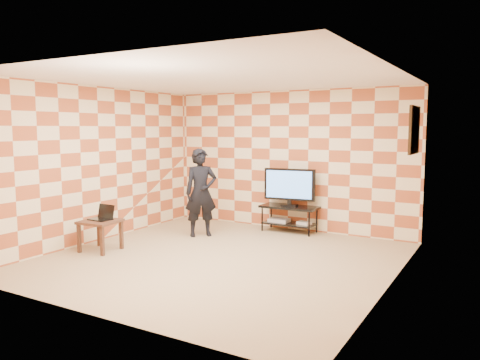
{
  "coord_description": "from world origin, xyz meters",
  "views": [
    {
      "loc": [
        3.71,
        -5.86,
        1.98
      ],
      "look_at": [
        0.0,
        0.6,
        1.15
      ],
      "focal_mm": 35.0,
      "sensor_mm": 36.0,
      "label": 1
    }
  ],
  "objects_px": {
    "tv_stand": "(289,213)",
    "side_table": "(100,226)",
    "tv": "(290,185)",
    "person": "(201,193)"
  },
  "relations": [
    {
      "from": "tv_stand",
      "to": "side_table",
      "type": "distance_m",
      "value": 3.49
    },
    {
      "from": "tv_stand",
      "to": "tv",
      "type": "distance_m",
      "value": 0.53
    },
    {
      "from": "tv_stand",
      "to": "person",
      "type": "bearing_deg",
      "value": -138.72
    },
    {
      "from": "tv_stand",
      "to": "tv",
      "type": "relative_size",
      "value": 1.11
    },
    {
      "from": "tv_stand",
      "to": "tv",
      "type": "height_order",
      "value": "tv"
    },
    {
      "from": "tv_stand",
      "to": "side_table",
      "type": "height_order",
      "value": "same"
    },
    {
      "from": "tv",
      "to": "person",
      "type": "xyz_separation_m",
      "value": [
        -1.27,
        -1.11,
        -0.09
      ]
    },
    {
      "from": "side_table",
      "to": "person",
      "type": "height_order",
      "value": "person"
    },
    {
      "from": "tv",
      "to": "side_table",
      "type": "height_order",
      "value": "tv"
    },
    {
      "from": "tv",
      "to": "person",
      "type": "height_order",
      "value": "person"
    }
  ]
}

